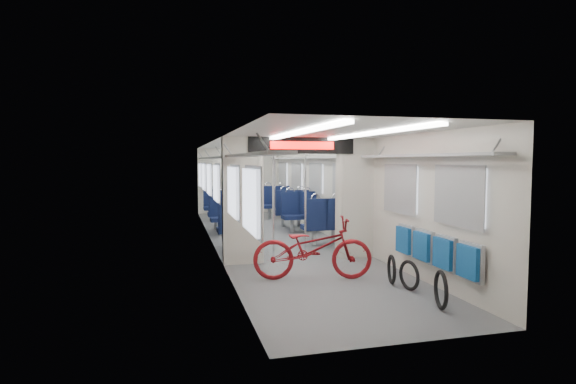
% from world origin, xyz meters
% --- Properties ---
extents(carriage, '(12.00, 12.02, 2.31)m').
position_xyz_m(carriage, '(0.00, -0.27, 1.50)').
color(carriage, '#515456').
rests_on(carriage, ground).
extents(bicycle, '(1.97, 1.01, 0.99)m').
position_xyz_m(bicycle, '(-0.19, -3.36, 0.49)').
color(bicycle, maroon).
rests_on(bicycle, ground).
extents(flip_bench, '(0.12, 2.09, 0.50)m').
position_xyz_m(flip_bench, '(1.35, -4.31, 0.58)').
color(flip_bench, gray).
rests_on(flip_bench, carriage).
extents(bike_hoop_a, '(0.19, 0.49, 0.50)m').
position_xyz_m(bike_hoop_a, '(0.94, -5.15, 0.22)').
color(bike_hoop_a, black).
rests_on(bike_hoop_a, ground).
extents(bike_hoop_b, '(0.11, 0.44, 0.44)m').
position_xyz_m(bike_hoop_b, '(0.97, -4.30, 0.20)').
color(bike_hoop_b, black).
rests_on(bike_hoop_b, ground).
extents(bike_hoop_c, '(0.17, 0.45, 0.45)m').
position_xyz_m(bike_hoop_c, '(0.89, -3.93, 0.20)').
color(bike_hoop_c, black).
rests_on(bike_hoop_c, ground).
extents(seat_bay_near_left, '(0.95, 2.26, 1.16)m').
position_xyz_m(seat_bay_near_left, '(-0.94, 0.35, 0.57)').
color(seat_bay_near_left, '#0C1435').
rests_on(seat_bay_near_left, ground).
extents(seat_bay_near_right, '(0.96, 2.31, 1.17)m').
position_xyz_m(seat_bay_near_right, '(0.94, 0.30, 0.57)').
color(seat_bay_near_right, '#0C1435').
rests_on(seat_bay_near_right, ground).
extents(seat_bay_far_left, '(0.91, 2.06, 1.09)m').
position_xyz_m(seat_bay_far_left, '(-0.93, 3.14, 0.54)').
color(seat_bay_far_left, '#0C1435').
rests_on(seat_bay_far_left, ground).
extents(seat_bay_far_right, '(0.96, 2.31, 1.17)m').
position_xyz_m(seat_bay_far_right, '(0.93, 3.15, 0.57)').
color(seat_bay_far_right, '#0C1435').
rests_on(seat_bay_far_right, ground).
extents(stanchion_near_left, '(0.04, 0.04, 2.30)m').
position_xyz_m(stanchion_near_left, '(-0.41, -1.50, 1.15)').
color(stanchion_near_left, silver).
rests_on(stanchion_near_left, ground).
extents(stanchion_near_right, '(0.04, 0.04, 2.30)m').
position_xyz_m(stanchion_near_right, '(0.27, -1.42, 1.15)').
color(stanchion_near_right, silver).
rests_on(stanchion_near_right, ground).
extents(stanchion_far_left, '(0.04, 0.04, 2.30)m').
position_xyz_m(stanchion_far_left, '(-0.32, 1.88, 1.15)').
color(stanchion_far_left, silver).
rests_on(stanchion_far_left, ground).
extents(stanchion_far_right, '(0.04, 0.04, 2.30)m').
position_xyz_m(stanchion_far_right, '(0.38, 1.89, 1.15)').
color(stanchion_far_right, silver).
rests_on(stanchion_far_right, ground).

